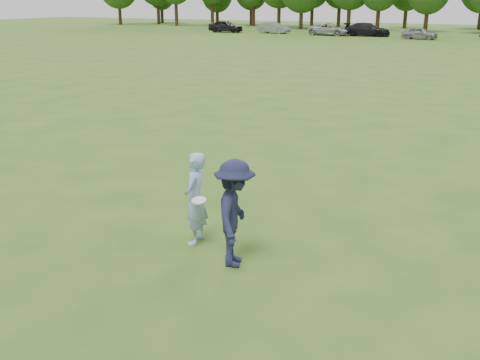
{
  "coord_description": "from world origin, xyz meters",
  "views": [
    {
      "loc": [
        4.45,
        -8.33,
        4.41
      ],
      "look_at": [
        -0.24,
        0.73,
        1.1
      ],
      "focal_mm": 42.0,
      "sensor_mm": 36.0,
      "label": 1
    }
  ],
  "objects": [
    {
      "name": "car_b",
      "position": [
        -26.58,
        61.27,
        0.71
      ],
      "size": [
        4.45,
        1.98,
        1.42
      ],
      "primitive_type": "imported",
      "rotation": [
        0.0,
        0.0,
        1.46
      ],
      "color": "slate",
      "rests_on": "ground"
    },
    {
      "name": "ground",
      "position": [
        0.0,
        0.0,
        0.0
      ],
      "size": [
        200.0,
        200.0,
        0.0
      ],
      "primitive_type": "plane",
      "color": "#305518",
      "rests_on": "ground"
    },
    {
      "name": "car_c",
      "position": [
        -18.61,
        60.43,
        0.72
      ],
      "size": [
        5.35,
        2.76,
        1.44
      ],
      "primitive_type": "imported",
      "rotation": [
        0.0,
        0.0,
        1.5
      ],
      "color": "#9C9CA1",
      "rests_on": "ground"
    },
    {
      "name": "car_e",
      "position": [
        -7.41,
        58.52,
        0.67
      ],
      "size": [
        4.04,
        1.94,
        1.33
      ],
      "primitive_type": "imported",
      "rotation": [
        0.0,
        0.0,
        1.47
      ],
      "color": "gray",
      "rests_on": "ground"
    },
    {
      "name": "defender",
      "position": [
        0.3,
        -0.5,
        0.94
      ],
      "size": [
        1.06,
        1.38,
        1.88
      ],
      "primitive_type": "imported",
      "rotation": [
        0.0,
        0.0,
        1.91
      ],
      "color": "#1B1E3B",
      "rests_on": "ground"
    },
    {
      "name": "car_a",
      "position": [
        -33.17,
        60.2,
        0.79
      ],
      "size": [
        4.7,
        2.04,
        1.58
      ],
      "primitive_type": "imported",
      "rotation": [
        0.0,
        0.0,
        1.61
      ],
      "color": "black",
      "rests_on": "ground"
    },
    {
      "name": "thrower",
      "position": [
        -0.77,
        -0.04,
        0.88
      ],
      "size": [
        0.53,
        0.71,
        1.76
      ],
      "primitive_type": "imported",
      "rotation": [
        0.0,
        0.0,
        -1.39
      ],
      "color": "#8CABD8",
      "rests_on": "ground"
    },
    {
      "name": "disc_in_play",
      "position": [
        -0.57,
        -0.23,
        0.94
      ],
      "size": [
        0.29,
        0.29,
        0.09
      ],
      "color": "white",
      "rests_on": "ground"
    },
    {
      "name": "car_d",
      "position": [
        -14.05,
        60.98,
        0.79
      ],
      "size": [
        5.51,
        2.37,
        1.58
      ],
      "primitive_type": "imported",
      "rotation": [
        0.0,
        0.0,
        1.6
      ],
      "color": "black",
      "rests_on": "ground"
    }
  ]
}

